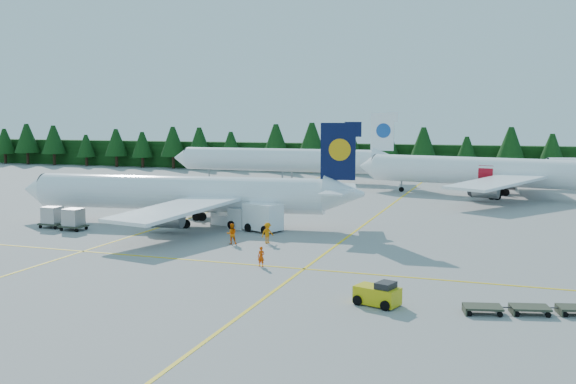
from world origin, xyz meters
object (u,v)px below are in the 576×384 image
(airstairs, at_px, (234,217))
(airliner_navy, at_px, (173,194))
(airliner_red, at_px, (484,172))
(service_truck, at_px, (255,217))
(baggage_tug, at_px, (378,294))

(airstairs, bearing_deg, airliner_navy, -151.01)
(airliner_navy, relative_size, airliner_red, 0.92)
(airstairs, bearing_deg, airliner_red, 69.57)
(airliner_red, bearing_deg, service_truck, -107.96)
(airliner_red, relative_size, airstairs, 6.68)
(airstairs, height_order, baggage_tug, airstairs)
(airliner_navy, relative_size, airstairs, 6.14)
(baggage_tug, bearing_deg, service_truck, 145.39)
(airliner_red, xyz_separation_m, service_truck, (-21.08, -37.00, -2.21))
(service_truck, distance_m, baggage_tug, 27.97)
(airliner_navy, xyz_separation_m, baggage_tug, (26.98, -23.12, -2.59))
(airliner_navy, bearing_deg, baggage_tug, -47.41)
(service_truck, bearing_deg, airstairs, 165.09)
(airliner_red, distance_m, baggage_tug, 59.38)
(airstairs, height_order, service_truck, airstairs)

